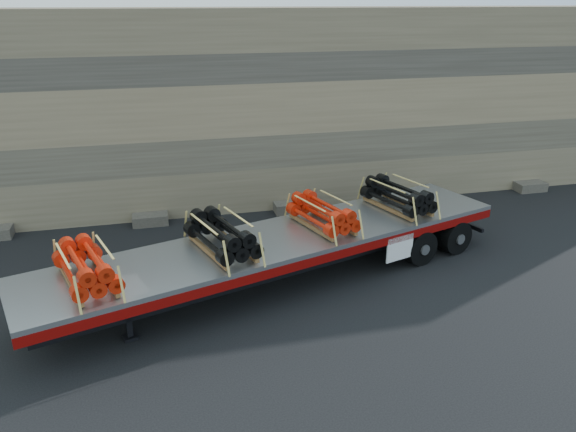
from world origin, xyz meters
name	(u,v)px	position (x,y,z in m)	size (l,w,h in m)	color
ground	(263,275)	(0.00, 0.00, 0.00)	(120.00, 120.00, 0.00)	black
rock_wall	(226,110)	(0.00, 6.50, 3.50)	(44.00, 3.00, 7.00)	#7A6B54
trailer	(281,260)	(0.40, -0.50, 0.68)	(13.51, 2.60, 1.35)	#9B9DA2
bundle_front	(86,268)	(-4.37, -2.00, 1.73)	(1.08, 2.16, 0.77)	red
bundle_midfront	(222,236)	(-1.22, -1.01, 1.75)	(1.14, 2.28, 0.81)	black
bundle_midrear	(322,214)	(1.69, -0.10, 1.73)	(1.06, 2.13, 0.75)	red
bundle_rear	(398,196)	(4.31, 0.73, 1.74)	(1.11, 2.22, 0.79)	black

